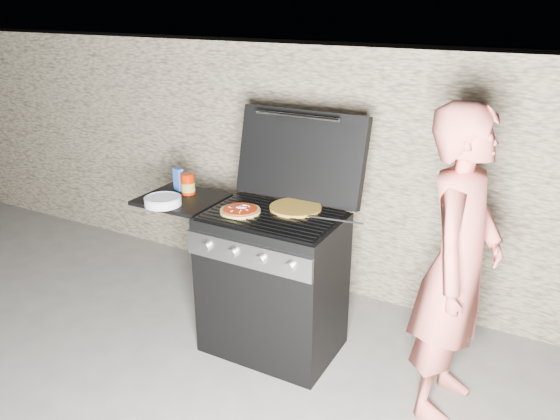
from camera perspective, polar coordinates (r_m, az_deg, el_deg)
The scene contains 10 objects.
ground at distance 3.63m, azimuth -0.71°, elevation -13.97°, with size 50.00×50.00×0.00m, color #5D5854.
stone_wall at distance 4.09m, azimuth 6.45°, elevation 4.18°, with size 8.00×0.35×1.80m, color tan.
gas_grill at distance 3.50m, azimuth -4.35°, elevation -6.70°, with size 1.34×0.79×0.91m, color black, non-canonical shape.
pizza_topped at distance 3.23m, azimuth -4.18°, elevation -0.02°, with size 0.24×0.24×0.03m, color tan, non-canonical shape.
pizza_plain at distance 3.27m, azimuth 1.62°, elevation 0.25°, with size 0.31×0.31×0.02m, color gold.
sauce_jar at distance 3.59m, azimuth -9.60°, elevation 2.72°, with size 0.09×0.09×0.14m, color #9C1900.
blue_carton at distance 3.67m, azimuth -10.57°, elevation 3.19°, with size 0.07×0.04×0.15m, color #294DA6.
plate_stack at distance 3.43m, azimuth -12.14°, elevation 0.93°, with size 0.23×0.23×0.05m, color silver.
person at distance 2.90m, azimuth 18.08°, elevation -5.72°, with size 0.61×0.40×1.66m, color #D36355.
tongs at distance 3.02m, azimuth 5.66°, elevation -1.10°, with size 0.01×0.01×0.40m, color black.
Camera 1 is at (1.45, -2.58, 2.10)m, focal length 35.00 mm.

